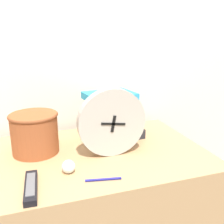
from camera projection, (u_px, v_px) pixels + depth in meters
wall_back at (61, 31)px, 1.25m from camera, size 6.00×0.04×2.40m
desk_clock at (112, 122)px, 1.02m from camera, size 0.27×0.04×0.27m
book_stack at (114, 115)px, 1.20m from camera, size 0.27×0.22×0.22m
basket at (35, 132)px, 1.05m from camera, size 0.19×0.19×0.16m
tv_remote at (31, 187)px, 0.81m from camera, size 0.05×0.18×0.02m
crumpled_paper_ball at (69, 167)px, 0.91m from camera, size 0.05×0.05×0.05m
pen at (103, 179)px, 0.86m from camera, size 0.12×0.03×0.01m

